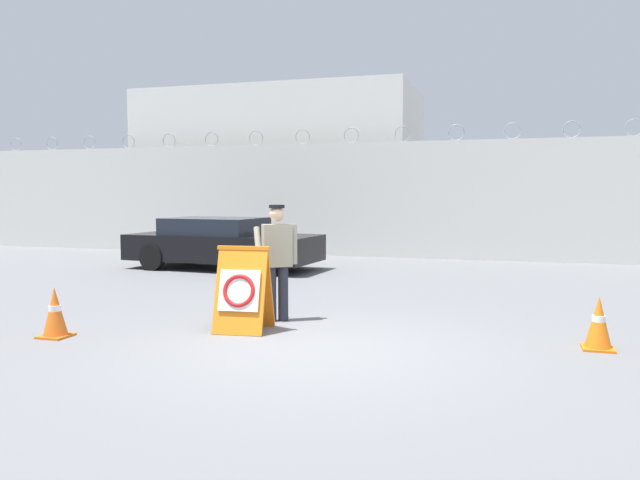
% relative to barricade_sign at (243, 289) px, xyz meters
% --- Properties ---
extents(ground_plane, '(90.00, 90.00, 0.00)m').
position_rel_barricade_sign_xyz_m(ground_plane, '(1.22, -0.71, -0.58)').
color(ground_plane, slate).
extents(perimeter_wall, '(36.00, 0.30, 3.84)m').
position_rel_barricade_sign_xyz_m(perimeter_wall, '(1.22, 10.44, 1.12)').
color(perimeter_wall, silver).
rests_on(perimeter_wall, ground_plane).
extents(building_block, '(9.97, 5.06, 5.63)m').
position_rel_barricade_sign_xyz_m(building_block, '(-4.78, 14.50, 2.23)').
color(building_block, silver).
rests_on(building_block, ground_plane).
extents(barricade_sign, '(0.76, 0.76, 1.17)m').
position_rel_barricade_sign_xyz_m(barricade_sign, '(0.00, 0.00, 0.00)').
color(barricade_sign, orange).
rests_on(barricade_sign, ground_plane).
extents(security_guard, '(0.67, 0.43, 1.72)m').
position_rel_barricade_sign_xyz_m(security_guard, '(0.21, 0.77, 0.37)').
color(security_guard, '#232838').
rests_on(security_guard, ground_plane).
extents(traffic_cone_near, '(0.37, 0.37, 0.66)m').
position_rel_barricade_sign_xyz_m(traffic_cone_near, '(-2.21, -1.05, -0.25)').
color(traffic_cone_near, orange).
rests_on(traffic_cone_near, ground_plane).
extents(traffic_cone_far, '(0.37, 0.37, 0.65)m').
position_rel_barricade_sign_xyz_m(traffic_cone_far, '(4.52, 0.30, -0.26)').
color(traffic_cone_far, orange).
rests_on(traffic_cone_far, ground_plane).
extents(parked_car_front_coupe, '(4.87, 2.29, 1.27)m').
position_rel_barricade_sign_xyz_m(parked_car_front_coupe, '(-3.38, 6.36, 0.06)').
color(parked_car_front_coupe, black).
rests_on(parked_car_front_coupe, ground_plane).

